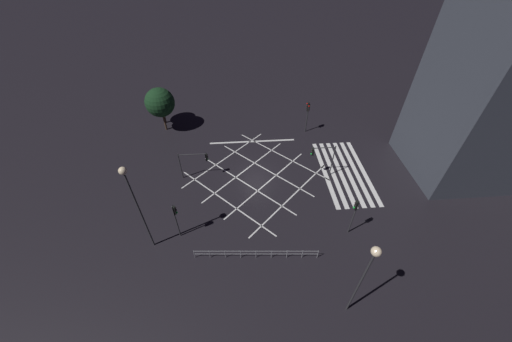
# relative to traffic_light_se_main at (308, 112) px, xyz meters

# --- Properties ---
(ground_plane) EXTENTS (200.00, 200.00, 0.00)m
(ground_plane) POSITION_rel_traffic_light_se_main_xyz_m (-8.34, 7.37, -3.01)
(ground_plane) COLOR black
(road_markings) EXTENTS (16.59, 21.04, 0.01)m
(road_markings) POSITION_rel_traffic_light_se_main_xyz_m (-7.91, 0.79, -3.00)
(road_markings) COLOR silver
(road_markings) RESTS_ON ground_plane
(traffic_light_se_main) EXTENTS (0.39, 0.36, 4.21)m
(traffic_light_se_main) POSITION_rel_traffic_light_se_main_xyz_m (0.00, 0.00, 0.00)
(traffic_light_se_main) COLOR #2D2D30
(traffic_light_se_main) RESTS_ON ground_plane
(traffic_light_se_cross) EXTENTS (0.36, 0.39, 4.44)m
(traffic_light_se_cross) POSITION_rel_traffic_light_se_main_xyz_m (0.09, 0.04, 0.16)
(traffic_light_se_cross) COLOR #2D2D30
(traffic_light_se_cross) RESTS_ON ground_plane
(traffic_light_median_south) EXTENTS (0.36, 2.65, 4.10)m
(traffic_light_median_south) POSITION_rel_traffic_light_se_main_xyz_m (-8.69, 0.33, 0.01)
(traffic_light_median_south) COLOR #2D2D30
(traffic_light_median_south) RESTS_ON ground_plane
(traffic_light_median_north) EXTENTS (0.36, 3.21, 3.44)m
(traffic_light_median_north) POSITION_rel_traffic_light_se_main_xyz_m (-7.94, 13.87, -0.45)
(traffic_light_median_north) COLOR #2D2D30
(traffic_light_median_north) RESTS_ON ground_plane
(traffic_light_nw_cross) EXTENTS (0.36, 0.39, 4.13)m
(traffic_light_nw_cross) POSITION_rel_traffic_light_se_main_xyz_m (-15.81, 14.88, -0.06)
(traffic_light_nw_cross) COLOR #2D2D30
(traffic_light_nw_cross) RESTS_ON ground_plane
(traffic_light_sw_cross) EXTENTS (0.36, 0.39, 4.35)m
(traffic_light_sw_cross) POSITION_rel_traffic_light_se_main_xyz_m (-16.59, -0.60, 0.09)
(traffic_light_sw_cross) COLOR #2D2D30
(traffic_light_sw_cross) RESTS_ON ground_plane
(street_lamp_east) EXTENTS (0.59, 0.59, 9.34)m
(street_lamp_east) POSITION_rel_traffic_light_se_main_xyz_m (-16.62, 17.25, 3.92)
(street_lamp_east) COLOR #2D2D30
(street_lamp_east) RESTS_ON ground_plane
(street_lamp_west) EXTENTS (0.62, 0.62, 8.24)m
(street_lamp_west) POSITION_rel_traffic_light_se_main_xyz_m (-23.45, 1.60, 3.34)
(street_lamp_west) COLOR #2D2D30
(street_lamp_west) RESTS_ON ground_plane
(street_tree_near) EXTENTS (3.76, 3.76, 6.02)m
(street_tree_near) POSITION_rel_traffic_light_se_main_xyz_m (2.02, 19.01, 1.12)
(street_tree_near) COLOR #473323
(street_tree_near) RESTS_ON ground_plane
(street_tree_far) EXTENTS (3.01, 3.01, 4.90)m
(street_tree_far) POSITION_rel_traffic_light_se_main_xyz_m (3.77, 19.41, 0.37)
(street_tree_far) COLOR #473323
(street_tree_far) RESTS_ON ground_plane
(pedestrian_railing) EXTENTS (0.85, 10.65, 1.05)m
(pedestrian_railing) POSITION_rel_traffic_light_se_main_xyz_m (-18.62, 8.14, -2.34)
(pedestrian_railing) COLOR #9EA0A5
(pedestrian_railing) RESTS_ON ground_plane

